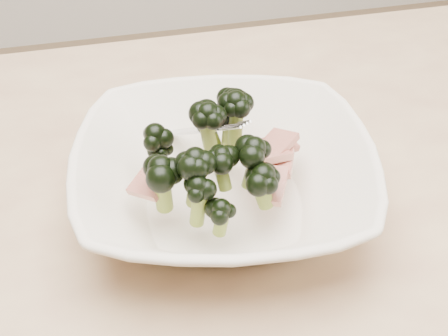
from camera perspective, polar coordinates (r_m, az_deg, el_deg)
The scene contains 2 objects.
dining_table at distance 0.72m, azimuth -4.30°, elevation -9.65°, with size 1.20×0.80×0.75m.
broccoli_dish at distance 0.63m, azimuth -0.09°, elevation -0.64°, with size 0.35×0.35×0.12m.
Camera 1 is at (-0.07, -0.48, 1.18)m, focal length 50.00 mm.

